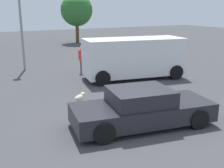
# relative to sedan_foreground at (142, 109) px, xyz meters

# --- Properties ---
(ground_plane) EXTENTS (80.00, 80.00, 0.00)m
(ground_plane) POSITION_rel_sedan_foreground_xyz_m (-0.32, -0.02, -0.57)
(ground_plane) COLOR #424244
(sedan_foreground) EXTENTS (4.72, 2.48, 1.23)m
(sedan_foreground) POSITION_rel_sedan_foreground_xyz_m (0.00, 0.00, 0.00)
(sedan_foreground) COLOR #232328
(sedan_foreground) RESTS_ON ground_plane
(dog) EXTENTS (0.58, 0.47, 0.40)m
(dog) POSITION_rel_sedan_foreground_xyz_m (-0.88, 2.99, -0.33)
(dog) COLOR beige
(dog) RESTS_ON ground_plane
(van_white) EXTENTS (5.51, 2.98, 2.13)m
(van_white) POSITION_rel_sedan_foreground_xyz_m (3.21, 5.35, 0.58)
(van_white) COLOR white
(van_white) RESTS_ON ground_plane
(pedestrian) EXTENTS (0.45, 0.45, 1.55)m
(pedestrian) POSITION_rel_sedan_foreground_xyz_m (1.35, 7.97, 0.34)
(pedestrian) COLOR black
(pedestrian) RESTS_ON ground_plane
(light_post_near) EXTENTS (0.44, 0.44, 5.68)m
(light_post_near) POSITION_rel_sedan_foreground_xyz_m (-1.45, 10.28, 3.35)
(light_post_near) COLOR gray
(light_post_near) RESTS_ON ground_plane
(tree_back_center) EXTENTS (3.31, 3.31, 5.08)m
(tree_back_center) POSITION_rel_sedan_foreground_xyz_m (6.49, 21.17, 2.83)
(tree_back_center) COLOR brown
(tree_back_center) RESTS_ON ground_plane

